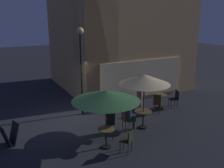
{
  "coord_description": "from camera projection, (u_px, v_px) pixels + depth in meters",
  "views": [
    {
      "loc": [
        -3.6,
        -10.82,
        4.86
      ],
      "look_at": [
        1.59,
        -0.87,
        1.77
      ],
      "focal_mm": 41.5,
      "sensor_mm": 36.0,
      "label": 1
    }
  ],
  "objects": [
    {
      "name": "patio_umbrella_0",
      "position": [
        106.0,
        96.0,
        9.16
      ],
      "size": [
        2.46,
        2.46,
        2.22
      ],
      "color": "black",
      "rests_on": "ground"
    },
    {
      "name": "patron_standing_1",
      "position": [
        140.0,
        90.0,
        13.78
      ],
      "size": [
        0.37,
        0.37,
        1.74
      ],
      "rotation": [
        0.0,
        0.0,
        3.5
      ],
      "color": "#816560",
      "rests_on": "ground"
    },
    {
      "name": "cafe_chair_3",
      "position": [
        157.0,
        102.0,
        12.86
      ],
      "size": [
        0.54,
        0.54,
        0.99
      ],
      "rotation": [
        0.0,
        0.0,
        0.77
      ],
      "color": "#4D3215",
      "rests_on": "ground"
    },
    {
      "name": "cafe_building",
      "position": [
        109.0,
        21.0,
        15.4
      ],
      "size": [
        7.57,
        7.27,
        8.81
      ],
      "color": "tan",
      "rests_on": "ground"
    },
    {
      "name": "cafe_chair_4",
      "position": [
        175.0,
        97.0,
        13.73
      ],
      "size": [
        0.56,
        0.56,
        0.91
      ],
      "rotation": [
        0.0,
        0.0,
        2.8
      ],
      "color": "black",
      "rests_on": "ground"
    },
    {
      "name": "cafe_chair_0",
      "position": [
        128.0,
        139.0,
        9.17
      ],
      "size": [
        0.54,
        0.54,
        0.87
      ],
      "rotation": [
        0.0,
        0.0,
        2.2
      ],
      "color": "black",
      "rests_on": "ground"
    },
    {
      "name": "cafe_table_0",
      "position": [
        106.0,
        135.0,
        9.56
      ],
      "size": [
        0.62,
        0.62,
        0.75
      ],
      "color": "black",
      "rests_on": "ground"
    },
    {
      "name": "ground_plane",
      "position": [
        73.0,
        120.0,
        12.14
      ],
      "size": [
        60.0,
        60.0,
        0.0
      ],
      "primitive_type": "plane",
      "color": "#23242A"
    },
    {
      "name": "cafe_table_2",
      "position": [
        160.0,
        98.0,
        13.62
      ],
      "size": [
        0.73,
        0.73,
        0.73
      ],
      "color": "black",
      "rests_on": "ground"
    },
    {
      "name": "menu_sandwich_board",
      "position": [
        9.0,
        134.0,
        9.74
      ],
      "size": [
        0.76,
        0.71,
        0.85
      ],
      "rotation": [
        0.0,
        0.0,
        0.29
      ],
      "color": "black",
      "rests_on": "ground"
    },
    {
      "name": "cafe_chair_2",
      "position": [
        126.0,
        117.0,
        10.91
      ],
      "size": [
        0.46,
        0.46,
        1.01
      ],
      "rotation": [
        0.0,
        0.0,
        -0.12
      ],
      "color": "brown",
      "rests_on": "ground"
    },
    {
      "name": "patio_umbrella_1",
      "position": [
        144.0,
        79.0,
        10.77
      ],
      "size": [
        2.17,
        2.17,
        2.4
      ],
      "color": "black",
      "rests_on": "ground"
    },
    {
      "name": "street_lamp_near_corner",
      "position": [
        81.0,
        55.0,
        12.12
      ],
      "size": [
        0.33,
        0.33,
        4.23
      ],
      "color": "black",
      "rests_on": "ground"
    },
    {
      "name": "patron_seated_0",
      "position": [
        129.0,
        116.0,
        10.94
      ],
      "size": [
        0.53,
        0.38,
        1.17
      ],
      "rotation": [
        0.0,
        0.0,
        -0.12
      ],
      "color": "#254D2B",
      "rests_on": "ground"
    },
    {
      "name": "cafe_chair_1",
      "position": [
        110.0,
        123.0,
        10.34
      ],
      "size": [
        0.54,
        0.54,
        0.99
      ],
      "rotation": [
        0.0,
        0.0,
        -2.2
      ],
      "color": "black",
      "rests_on": "ground"
    },
    {
      "name": "cafe_table_1",
      "position": [
        143.0,
        116.0,
        11.19
      ],
      "size": [
        0.75,
        0.75,
        0.78
      ],
      "color": "black",
      "rests_on": "ground"
    }
  ]
}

